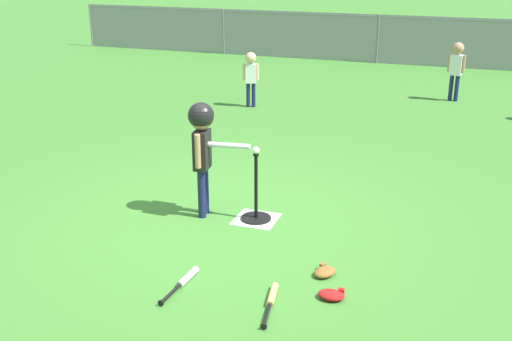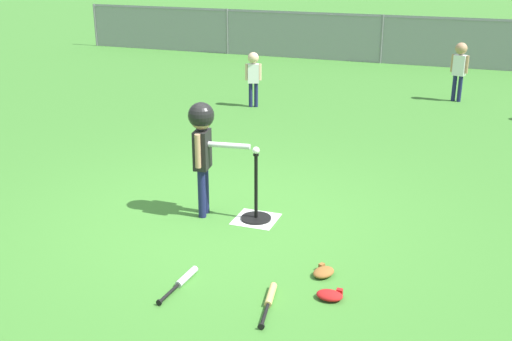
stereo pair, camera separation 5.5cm
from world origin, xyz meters
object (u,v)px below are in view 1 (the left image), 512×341
Objects in this scene: baseball_on_tee at (256,150)px; spare_bat_silver at (184,280)px; batting_tee at (256,209)px; batter_child at (202,136)px; fielder_near_left at (456,64)px; glove_by_plate at (325,272)px; fielder_deep_left at (251,72)px; glove_near_bats at (332,295)px; spare_bat_wood at (271,299)px.

spare_bat_silver is (-0.14, -1.46, -0.74)m from baseball_on_tee.
batting_tee is 0.95m from batter_child.
glove_by_plate is at bearing -95.67° from fielder_near_left.
fielder_deep_left is (-3.37, -1.67, -0.07)m from fielder_near_left.
glove_near_bats is (1.67, -1.20, -0.85)m from batter_child.
spare_bat_wood is at bearing -66.19° from baseball_on_tee.
glove_near_bats is (2.81, -5.81, -0.59)m from fielder_deep_left.
glove_near_bats is at bearing 25.77° from spare_bat_wood.
glove_by_plate is (0.96, -0.92, -0.09)m from batting_tee.
batting_tee is 1.69m from glove_near_bats.
spare_bat_silver is at bearing -95.39° from baseball_on_tee.
batter_child is 2.23m from glove_near_bats.
batting_tee is 0.68× the size of fielder_near_left.
fielder_near_left reaches higher than batting_tee.
baseball_on_tee is (-0.00, 0.00, 0.65)m from batting_tee.
fielder_near_left is 4.04× the size of glove_by_plate.
batter_child is 1.99× the size of spare_bat_wood.
spare_bat_silver is (-1.81, -7.66, -0.66)m from fielder_near_left.
batting_tee is at bearing -105.08° from fielder_near_left.
spare_bat_silver is 0.99× the size of spare_bat_wood.
spare_bat_wood is (-1.01, -7.70, -0.66)m from fielder_near_left.
baseball_on_tee is at bearing 84.61° from spare_bat_silver.
baseball_on_tee is 0.58m from batter_child.
batting_tee is 3.30× the size of glove_near_bats.
fielder_near_left is 4.84× the size of glove_near_bats.
fielder_deep_left is at bearing -153.64° from fielder_near_left.
batting_tee is 1.19× the size of spare_bat_silver.
fielder_deep_left is 6.22m from spare_bat_silver.
spare_bat_wood is (2.35, -6.03, -0.59)m from fielder_deep_left.
batter_child is 1.28× the size of fielder_deep_left.
fielder_near_left reaches higher than glove_near_bats.
fielder_near_left reaches higher than fielder_deep_left.
fielder_deep_left reaches higher than glove_by_plate.
batter_child is at bearing -109.57° from fielder_near_left.
glove_near_bats is (-0.56, -7.48, -0.65)m from fielder_near_left.
batter_child is at bearing -172.59° from baseball_on_tee.
batter_child is 6.66m from fielder_near_left.
spare_bat_wood is at bearing -117.91° from glove_by_plate.
fielder_near_left reaches higher than baseball_on_tee.
batter_child is 1.94m from glove_by_plate.
glove_near_bats is at bearing -35.77° from batter_child.
glove_near_bats is (0.45, 0.22, 0.01)m from spare_bat_wood.
glove_by_plate is at bearing 62.09° from spare_bat_wood.
fielder_deep_left reaches higher than spare_bat_wood.
glove_by_plate reaches higher than spare_bat_silver.
spare_bat_wood is (0.66, -1.49, -0.09)m from batting_tee.
glove_near_bats is at bearing -67.85° from glove_by_plate.
fielder_deep_left is 6.50m from spare_bat_wood.
fielder_deep_left is at bearing 110.49° from baseball_on_tee.
batter_child reaches higher than batting_tee.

